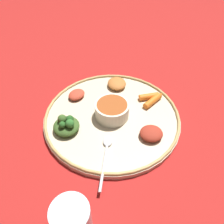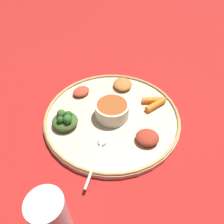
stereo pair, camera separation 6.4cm
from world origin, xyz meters
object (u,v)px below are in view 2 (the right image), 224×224
carrot_near_spoon (157,104)px  spoon (99,151)px  center_bowl (112,110)px  carrot_outer (155,100)px  drinking_glass (51,219)px  greens_pile (65,120)px

carrot_near_spoon → spoon: bearing=-41.1°
carrot_near_spoon → center_bowl: bearing=-69.5°
center_bowl → carrot_outer: bearing=118.1°
center_bowl → carrot_near_spoon: 0.14m
spoon → drinking_glass: bearing=-20.3°
carrot_outer → center_bowl: bearing=-61.9°
center_bowl → drinking_glass: drinking_glass is taller
spoon → center_bowl: bearing=169.5°
carrot_outer → drinking_glass: 0.43m
center_bowl → carrot_near_spoon: bearing=110.5°
greens_pile → carrot_near_spoon: greens_pile is taller
carrot_outer → spoon: bearing=-37.3°
drinking_glass → carrot_near_spoon: bearing=148.2°
greens_pile → center_bowl: bearing=109.7°
spoon → carrot_near_spoon: bearing=138.9°
center_bowl → carrot_outer: 0.14m
spoon → carrot_outer: size_ratio=2.02×
center_bowl → spoon: center_bowl is taller
center_bowl → drinking_glass: bearing=-16.3°
carrot_near_spoon → carrot_outer: bearing=-161.6°
carrot_outer → drinking_glass: drinking_glass is taller
center_bowl → carrot_outer: (-0.07, 0.12, -0.01)m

